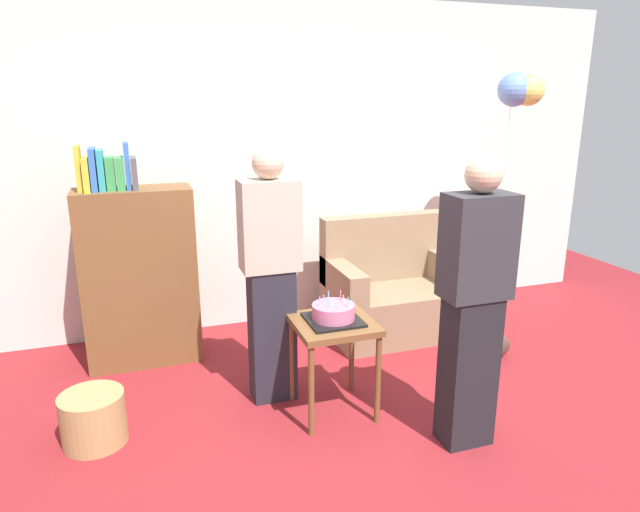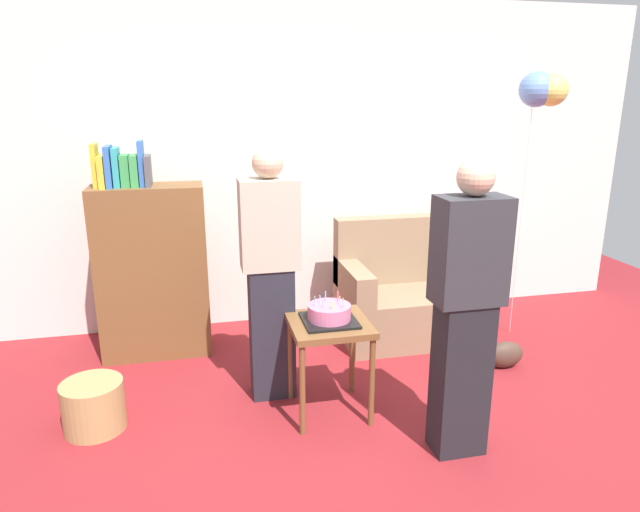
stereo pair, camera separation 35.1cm
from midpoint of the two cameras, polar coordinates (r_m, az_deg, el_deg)
ground_plane at (r=3.43m, az=9.50°, el=-18.25°), size 8.00×8.00×0.00m
wall_back at (r=4.83m, az=0.97°, el=9.21°), size 6.00×0.10×2.70m
couch at (r=4.69m, az=10.93°, el=-3.98°), size 1.10×0.70×0.96m
bookshelf at (r=4.31m, az=-14.59°, el=-1.17°), size 0.80×0.36×1.62m
side_table at (r=3.44m, az=3.90°, el=-8.17°), size 0.48×0.48×0.61m
birthday_cake at (r=3.38m, az=3.94°, el=-5.95°), size 0.32×0.32×0.17m
person_blowing_candles at (r=3.52m, az=-2.24°, el=-1.98°), size 0.36×0.22×1.63m
person_holding_cake at (r=3.09m, az=17.81°, el=-5.38°), size 0.36×0.22×1.63m
wicker_basket at (r=3.62m, az=-19.48°, el=-14.27°), size 0.36×0.36×0.30m
handbag at (r=4.41m, az=20.56°, el=-9.45°), size 0.28×0.14×0.20m
balloon_bunch at (r=4.74m, az=23.88°, el=15.23°), size 0.35×0.30×2.10m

